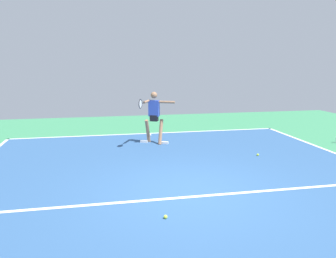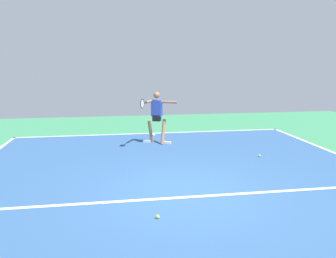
{
  "view_description": "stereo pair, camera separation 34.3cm",
  "coord_description": "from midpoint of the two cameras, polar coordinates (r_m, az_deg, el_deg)",
  "views": [
    {
      "loc": [
        1.72,
        6.2,
        2.58
      ],
      "look_at": [
        0.02,
        -2.2,
        0.9
      ],
      "focal_mm": 35.42,
      "sensor_mm": 36.0,
      "label": 1
    },
    {
      "loc": [
        1.38,
        6.26,
        2.58
      ],
      "look_at": [
        0.02,
        -2.2,
        0.9
      ],
      "focal_mm": 35.42,
      "sensor_mm": 36.0,
      "label": 2
    }
  ],
  "objects": [
    {
      "name": "court_line_service",
      "position": [
        6.7,
        5.08,
        -11.58
      ],
      "size": [
        7.56,
        0.1,
        0.01
      ],
      "primitive_type": "cube",
      "color": "white",
      "rests_on": "ground_plane"
    },
    {
      "name": "tennis_player",
      "position": [
        10.83,
        -1.08,
        2.56
      ],
      "size": [
        1.25,
        1.15,
        1.72
      ],
      "rotation": [
        0.0,
        0.0,
        -0.44
      ],
      "color": "#9E7051",
      "rests_on": "ground_plane"
    },
    {
      "name": "court_line_centre_mark",
      "position": [
        12.4,
        -1.74,
        -0.92
      ],
      "size": [
        0.1,
        0.3,
        0.01
      ],
      "primitive_type": "cube",
      "color": "white",
      "rests_on": "ground_plane"
    },
    {
      "name": "tennis_ball_far_corner",
      "position": [
        5.82,
        -0.04,
        -14.87
      ],
      "size": [
        0.07,
        0.07,
        0.07
      ],
      "primitive_type": "sphere",
      "color": "#C6E53D",
      "rests_on": "ground_plane"
    },
    {
      "name": "court_surface",
      "position": [
        6.92,
        4.57,
        -10.82
      ],
      "size": [
        10.08,
        12.1,
        0.0
      ],
      "primitive_type": "cube",
      "color": "#2D5484",
      "rests_on": "ground_plane"
    },
    {
      "name": "ground_plane",
      "position": [
        6.92,
        4.57,
        -10.83
      ],
      "size": [
        21.07,
        21.07,
        0.0
      ],
      "primitive_type": "plane",
      "color": "#388456"
    },
    {
      "name": "tennis_ball_by_sideline",
      "position": [
        9.81,
        16.44,
        -4.43
      ],
      "size": [
        0.07,
        0.07,
        0.07
      ],
      "primitive_type": "sphere",
      "color": "#CCE033",
      "rests_on": "ground_plane"
    },
    {
      "name": "court_line_baseline_near",
      "position": [
        12.6,
        -1.85,
        -0.73
      ],
      "size": [
        10.08,
        0.1,
        0.01
      ],
      "primitive_type": "cube",
      "color": "white",
      "rests_on": "ground_plane"
    }
  ]
}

